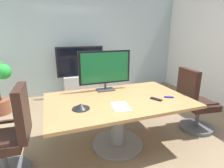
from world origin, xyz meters
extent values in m
plane|color=#7A664C|center=(0.00, 0.00, 0.00)|extent=(6.80, 6.80, 0.00)
cube|color=#9EB2B7|center=(0.00, 2.90, 1.34)|extent=(5.64, 0.10, 2.69)
cube|color=olive|center=(-0.08, 0.17, 0.72)|extent=(1.99, 1.23, 0.04)
cylinder|color=slate|center=(-0.08, 0.17, 0.35)|extent=(0.20, 0.20, 0.70)
cylinder|color=slate|center=(-0.08, 0.17, 0.01)|extent=(0.76, 0.76, 0.03)
cylinder|color=#4C4C51|center=(-1.56, 0.05, 0.24)|extent=(0.07, 0.07, 0.36)
cube|color=black|center=(-1.56, 0.05, 0.46)|extent=(0.50, 0.50, 0.10)
cube|color=black|center=(-1.29, 0.04, 0.79)|extent=(0.11, 0.46, 0.60)
cube|color=black|center=(-1.53, 0.31, 0.58)|extent=(0.28, 0.06, 0.03)
cylinder|color=#4C4C51|center=(1.40, 0.11, 0.03)|extent=(0.56, 0.56, 0.06)
cylinder|color=#4C4C51|center=(1.40, 0.11, 0.24)|extent=(0.07, 0.07, 0.36)
cube|color=black|center=(1.40, 0.11, 0.46)|extent=(0.54, 0.54, 0.10)
cube|color=black|center=(1.13, 0.15, 0.79)|extent=(0.15, 0.46, 0.60)
cube|color=black|center=(1.34, -0.14, 0.58)|extent=(0.28, 0.08, 0.03)
cube|color=black|center=(1.41, 0.37, 0.58)|extent=(0.28, 0.08, 0.03)
cube|color=#333338|center=(-0.13, 0.60, 0.75)|extent=(0.28, 0.18, 0.02)
cylinder|color=#333338|center=(-0.13, 0.60, 0.81)|extent=(0.04, 0.04, 0.10)
cube|color=black|center=(-0.13, 0.62, 1.12)|extent=(0.84, 0.04, 0.52)
cube|color=#14592D|center=(-0.13, 0.60, 1.12)|extent=(0.77, 0.01, 0.47)
cube|color=#B7BABC|center=(-0.18, 2.55, 0.28)|extent=(0.90, 0.36, 0.55)
cube|color=black|center=(-0.18, 2.53, 0.93)|extent=(1.20, 0.06, 0.76)
cube|color=black|center=(-0.18, 2.49, 0.93)|extent=(1.12, 0.01, 0.69)
cylinder|color=brown|center=(-1.98, 2.00, 0.15)|extent=(0.34, 0.34, 0.30)
sphere|color=green|center=(-1.83, 1.99, 0.89)|extent=(0.31, 0.31, 0.31)
cone|color=black|center=(-0.64, 0.01, 0.78)|extent=(0.19, 0.19, 0.07)
cylinder|color=black|center=(-0.64, 0.01, 0.75)|extent=(0.22, 0.22, 0.01)
cube|color=black|center=(0.41, -0.05, 0.75)|extent=(0.12, 0.17, 0.02)
cube|color=#1919A5|center=(0.62, -0.04, 0.75)|extent=(0.12, 0.08, 0.02)
cube|color=white|center=(-0.16, -0.11, 0.75)|extent=(0.25, 0.33, 0.01)
camera|label=1|loc=(-0.97, -2.01, 1.65)|focal=28.38mm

